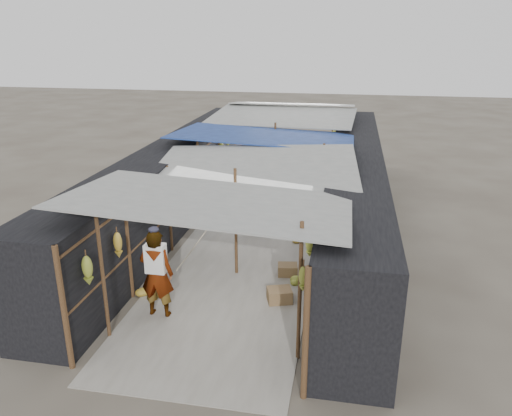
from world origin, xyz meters
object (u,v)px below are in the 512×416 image
Objects in this scene: crate_near at (279,296)px; vendor_elderly at (157,274)px; shopper_blue at (261,205)px; black_basin at (307,184)px; vendor_seated at (295,191)px.

vendor_elderly is at bearing -176.08° from crate_near.
black_basin is at bearing 70.18° from shopper_blue.
shopper_blue is 3.02m from vendor_seated.
crate_near is at bearing -157.47° from vendor_elderly.
black_basin is at bearing -102.55° from vendor_elderly.
black_basin is 1.99m from vendor_seated.
vendor_seated is (-0.44, 6.57, 0.27)m from crate_near.
vendor_seated reaches higher than black_basin.
shopper_blue is at bearing -27.06° from vendor_seated.
crate_near is 2.65m from vendor_elderly.
vendor_seated is at bearing -103.97° from vendor_elderly.
shopper_blue reaches higher than crate_near.
vendor_elderly is (-2.34, -0.96, 0.78)m from crate_near.
vendor_elderly is (-2.15, -9.47, 0.84)m from black_basin.
black_basin is 9.75m from vendor_elderly.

